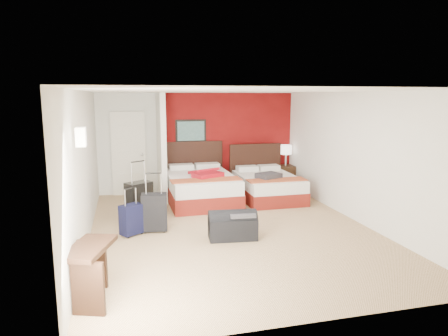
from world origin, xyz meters
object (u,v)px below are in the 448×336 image
object	(u,v)px
duffel_bag	(233,227)
suitcase_charcoal	(154,214)
suitcase_navy	(131,221)
red_suitcase_open	(206,173)
suitcase_black	(139,202)
bed_left	(201,188)
nightstand	(285,177)
desk	(90,273)
table_lamp	(286,155)
bed_right	(268,187)

from	to	relation	value
duffel_bag	suitcase_charcoal	bearing A→B (deg)	157.11
suitcase_navy	suitcase_charcoal	bearing A→B (deg)	-18.65
red_suitcase_open	suitcase_black	distance (m)	1.84
bed_left	nightstand	world-z (taller)	bed_left
suitcase_black	suitcase_navy	world-z (taller)	suitcase_black
desk	table_lamp	bearing A→B (deg)	66.91
nightstand	suitcase_black	distance (m)	4.34
bed_right	nightstand	bearing A→B (deg)	49.18
suitcase_black	red_suitcase_open	bearing A→B (deg)	0.35
table_lamp	suitcase_charcoal	xyz separation A→B (m)	(-3.65, -2.71, -0.55)
suitcase_black	duffel_bag	size ratio (longest dim) A/B	0.90
bed_right	suitcase_navy	distance (m)	3.71
suitcase_charcoal	suitcase_navy	size ratio (longest dim) A/B	1.27
suitcase_navy	desk	size ratio (longest dim) A/B	0.63
bed_left	suitcase_navy	xyz separation A→B (m)	(-1.61, -1.96, -0.06)
red_suitcase_open	suitcase_charcoal	world-z (taller)	red_suitcase_open
red_suitcase_open	suitcase_black	world-z (taller)	red_suitcase_open
nightstand	suitcase_charcoal	distance (m)	4.54
suitcase_charcoal	suitcase_navy	distance (m)	0.43
bed_right	red_suitcase_open	xyz separation A→B (m)	(-1.51, -0.00, 0.41)
nightstand	suitcase_black	size ratio (longest dim) A/B	0.83
bed_right	table_lamp	bearing A→B (deg)	49.18
red_suitcase_open	table_lamp	bearing A→B (deg)	-1.11
suitcase_navy	desk	distance (m)	2.30
suitcase_black	suitcase_charcoal	xyz separation A→B (m)	(0.24, -0.78, -0.03)
bed_right	suitcase_black	size ratio (longest dim) A/B	2.56
desk	suitcase_navy	bearing A→B (deg)	95.84
nightstand	suitcase_charcoal	bearing A→B (deg)	-140.15
table_lamp	red_suitcase_open	bearing A→B (deg)	-157.44
table_lamp	duffel_bag	size ratio (longest dim) A/B	0.68
table_lamp	duffel_bag	world-z (taller)	table_lamp
suitcase_black	suitcase_charcoal	size ratio (longest dim) A/B	1.10
desk	nightstand	bearing A→B (deg)	66.91
bed_left	duffel_bag	world-z (taller)	bed_left
bed_right	suitcase_black	distance (m)	3.19
bed_left	duffel_bag	bearing A→B (deg)	-89.26
table_lamp	bed_right	bearing A→B (deg)	-130.94
bed_right	suitcase_black	xyz separation A→B (m)	(-3.04, -0.96, 0.08)
duffel_bag	desk	size ratio (longest dim) A/B	0.99
bed_left	suitcase_charcoal	distance (m)	2.19
nightstand	desk	xyz separation A→B (m)	(-4.58, -5.07, 0.04)
bed_left	suitcase_navy	bearing A→B (deg)	-130.22
table_lamp	desk	size ratio (longest dim) A/B	0.67
bed_left	red_suitcase_open	bearing A→B (deg)	-45.84
bed_left	duffel_bag	xyz separation A→B (m)	(0.07, -2.54, -0.11)
suitcase_navy	desk	world-z (taller)	desk
bed_right	duffel_bag	size ratio (longest dim) A/B	2.29
nightstand	suitcase_black	world-z (taller)	suitcase_black
red_suitcase_open	duffel_bag	distance (m)	2.49
bed_left	red_suitcase_open	size ratio (longest dim) A/B	2.46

